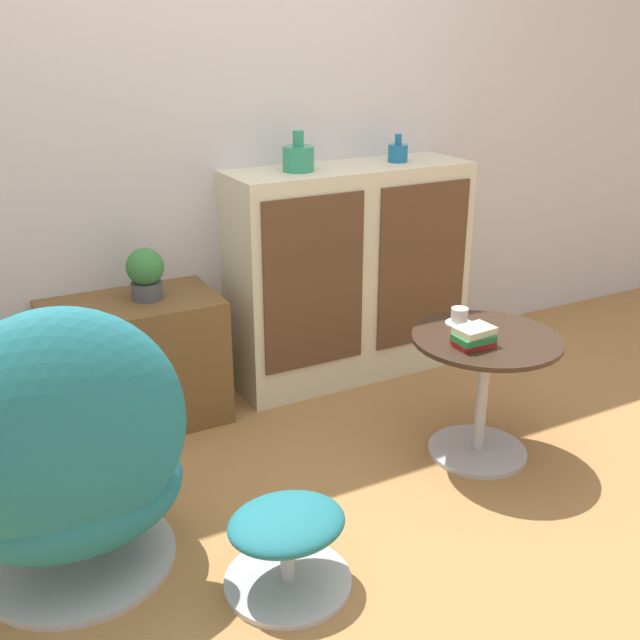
# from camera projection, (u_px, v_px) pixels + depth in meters

# --- Properties ---
(ground_plane) EXTENTS (12.00, 12.00, 0.00)m
(ground_plane) POSITION_uv_depth(u_px,v_px,m) (379.00, 527.00, 2.52)
(ground_plane) COLOR #A87542
(wall_back) EXTENTS (6.40, 0.06, 2.60)m
(wall_back) POSITION_uv_depth(u_px,v_px,m) (217.00, 97.00, 3.15)
(wall_back) COLOR silver
(wall_back) RESTS_ON ground_plane
(sideboard) EXTENTS (1.13, 0.38, 1.00)m
(sideboard) POSITION_uv_depth(u_px,v_px,m) (349.00, 273.00, 3.49)
(sideboard) COLOR beige
(sideboard) RESTS_ON ground_plane
(tv_console) EXTENTS (0.70, 0.42, 0.54)m
(tv_console) POSITION_uv_depth(u_px,v_px,m) (136.00, 363.00, 3.11)
(tv_console) COLOR brown
(tv_console) RESTS_ON ground_plane
(egg_chair) EXTENTS (0.72, 0.67, 0.91)m
(egg_chair) POSITION_uv_depth(u_px,v_px,m) (67.00, 463.00, 2.16)
(egg_chair) COLOR #B7B7BC
(egg_chair) RESTS_ON ground_plane
(ottoman) EXTENTS (0.39, 0.39, 0.27)m
(ottoman) POSITION_uv_depth(u_px,v_px,m) (287.00, 538.00, 2.20)
(ottoman) COLOR #B7B7BC
(ottoman) RESTS_ON ground_plane
(coffee_table) EXTENTS (0.56, 0.56, 0.50)m
(coffee_table) POSITION_uv_depth(u_px,v_px,m) (483.00, 381.00, 2.85)
(coffee_table) COLOR #B7B7BC
(coffee_table) RESTS_ON ground_plane
(vase_leftmost) EXTENTS (0.14, 0.14, 0.17)m
(vase_leftmost) POSITION_uv_depth(u_px,v_px,m) (298.00, 157.00, 3.18)
(vase_leftmost) COLOR #2D8E6B
(vase_leftmost) RESTS_ON sideboard
(vase_inner_left) EXTENTS (0.09, 0.09, 0.13)m
(vase_inner_left) POSITION_uv_depth(u_px,v_px,m) (398.00, 152.00, 3.41)
(vase_inner_left) COLOR #196699
(vase_inner_left) RESTS_ON sideboard
(potted_plant) EXTENTS (0.15, 0.15, 0.21)m
(potted_plant) POSITION_uv_depth(u_px,v_px,m) (145.00, 273.00, 3.00)
(potted_plant) COLOR #4C4C51
(potted_plant) RESTS_ON tv_console
(teacup) EXTENTS (0.11, 0.11, 0.06)m
(teacup) POSITION_uv_depth(u_px,v_px,m) (459.00, 317.00, 2.89)
(teacup) COLOR white
(teacup) RESTS_ON coffee_table
(book_stack) EXTENTS (0.15, 0.11, 0.07)m
(book_stack) POSITION_uv_depth(u_px,v_px,m) (474.00, 337.00, 2.69)
(book_stack) COLOR red
(book_stack) RESTS_ON coffee_table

